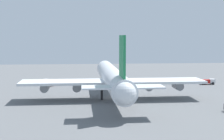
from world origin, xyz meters
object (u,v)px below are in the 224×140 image
(cargo_loader, at_px, (208,81))
(catering_truck, at_px, (48,82))
(safety_cone_nose, at_px, (114,83))
(cargo_airplane, at_px, (112,78))

(cargo_loader, relative_size, catering_truck, 0.98)
(cargo_loader, distance_m, safety_cone_nose, 35.79)
(cargo_loader, height_order, safety_cone_nose, cargo_loader)
(cargo_airplane, height_order, catering_truck, cargo_airplane)
(cargo_loader, bearing_deg, cargo_airplane, 122.09)
(cargo_airplane, bearing_deg, catering_truck, 38.33)
(cargo_airplane, xyz_separation_m, safety_cone_nose, (28.36, -3.48, -5.68))
(cargo_airplane, bearing_deg, safety_cone_nose, -7.00)
(catering_truck, distance_m, safety_cone_nose, 24.84)
(cargo_loader, xyz_separation_m, catering_truck, (2.46, 60.35, 0.04))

